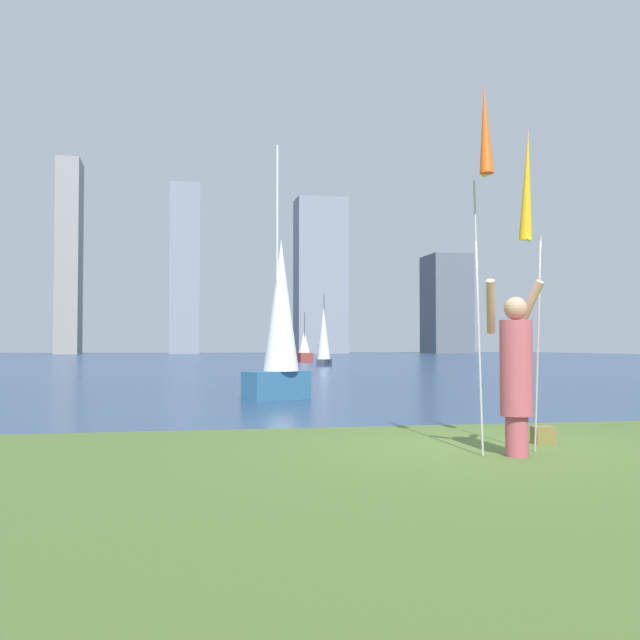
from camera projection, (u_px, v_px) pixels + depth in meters
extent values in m
cube|color=navy|center=(213.00, 359.00, 69.38)|extent=(120.00, 117.31, 0.12)
cube|color=#263316|center=(414.00, 427.00, 11.86)|extent=(120.00, 0.70, 0.02)
cylinder|color=#B24C59|center=(517.00, 436.00, 8.60)|extent=(0.26, 0.26, 0.46)
cylinder|color=#B24C59|center=(516.00, 368.00, 8.62)|extent=(0.37, 0.37, 1.10)
sphere|color=tan|center=(516.00, 309.00, 8.65)|extent=(0.27, 0.27, 0.27)
cylinder|color=tan|center=(491.00, 307.00, 8.75)|extent=(0.27, 0.42, 0.63)
cylinder|color=tan|center=(529.00, 307.00, 8.84)|extent=(0.27, 0.42, 0.63)
cylinder|color=#B2B2B7|center=(478.00, 316.00, 8.77)|extent=(0.02, 0.23, 3.22)
cone|color=#F25919|center=(485.00, 128.00, 8.61)|extent=(0.16, 0.23, 1.06)
sphere|color=yellow|center=(484.00, 175.00, 8.62)|extent=(0.06, 0.06, 0.06)
cylinder|color=#B2B2B7|center=(538.00, 344.00, 8.90)|extent=(0.02, 0.22, 2.55)
cone|color=yellow|center=(527.00, 184.00, 9.20)|extent=(0.16, 0.26, 1.37)
sphere|color=yellow|center=(529.00, 239.00, 9.13)|extent=(0.06, 0.06, 0.06)
cube|color=olive|center=(543.00, 435.00, 9.66)|extent=(0.27, 0.20, 0.22)
cube|color=#333D51|center=(324.00, 362.00, 45.94)|extent=(1.23, 1.70, 0.41)
cylinder|color=#47474C|center=(324.00, 326.00, 46.02)|extent=(0.06, 0.06, 4.02)
cone|color=white|center=(324.00, 333.00, 45.88)|extent=(1.11, 1.11, 3.20)
cube|color=maroon|center=(305.00, 357.00, 57.35)|extent=(1.05, 1.81, 0.68)
cylinder|color=#47474C|center=(305.00, 332.00, 57.41)|extent=(0.06, 0.06, 3.10)
cone|color=silver|center=(304.00, 341.00, 57.52)|extent=(0.92, 0.92, 1.79)
cube|color=#2D6084|center=(277.00, 386.00, 17.40)|extent=(1.71, 1.39, 0.67)
cylinder|color=silver|center=(277.00, 257.00, 17.50)|extent=(0.06, 0.06, 5.29)
cone|color=white|center=(281.00, 305.00, 17.55)|extent=(1.15, 1.15, 3.08)
cube|color=gray|center=(69.00, 257.00, 106.57)|extent=(3.19, 6.16, 27.48)
cube|color=gray|center=(184.00, 269.00, 108.23)|extent=(4.25, 5.36, 24.33)
cube|color=gray|center=(320.00, 276.00, 111.77)|extent=(7.35, 5.39, 23.01)
cube|color=#565B66|center=(446.00, 304.00, 115.68)|extent=(6.08, 7.46, 15.06)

